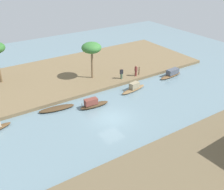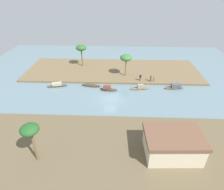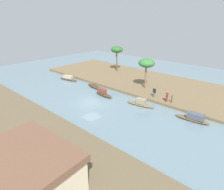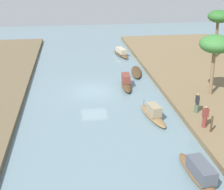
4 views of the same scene
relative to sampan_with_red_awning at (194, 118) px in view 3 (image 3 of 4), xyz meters
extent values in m
plane|color=slate|center=(14.05, 4.77, -0.47)|extent=(72.24, 72.24, 0.00)
cube|color=brown|center=(14.05, -9.10, -0.26)|extent=(44.50, 15.10, 0.43)
ellipsoid|color=brown|center=(0.17, 0.02, -0.27)|extent=(4.37, 1.31, 0.40)
cube|color=#4C515B|center=(-0.20, -0.02, 0.31)|extent=(2.12, 1.05, 0.77)
ellipsoid|color=brown|center=(7.74, 0.59, -0.29)|extent=(4.35, 1.59, 0.36)
cube|color=gray|center=(7.61, 0.57, 0.29)|extent=(1.49, 0.97, 0.79)
cylinder|color=brown|center=(9.59, 0.90, 0.08)|extent=(0.07, 0.07, 0.44)
ellipsoid|color=brown|center=(26.22, 0.12, -0.28)|extent=(4.60, 1.85, 0.38)
cube|color=tan|center=(26.21, 0.12, 0.21)|extent=(2.22, 1.23, 0.62)
ellipsoid|color=#47331E|center=(14.44, 1.51, -0.22)|extent=(3.79, 1.13, 0.50)
cube|color=brown|center=(14.89, 1.49, 0.40)|extent=(1.64, 0.84, 0.73)
cylinder|color=#47331E|center=(16.08, 1.41, 0.23)|extent=(0.07, 0.07, 0.49)
ellipsoid|color=#47331E|center=(18.58, -0.37, -0.27)|extent=(4.43, 1.73, 0.40)
cylinder|color=brown|center=(5.03, -2.44, 0.36)|extent=(0.32, 0.32, 0.81)
cube|color=brown|center=(5.03, -2.44, 1.09)|extent=(0.23, 0.42, 0.64)
sphere|color=#9E7556|center=(5.03, -2.44, 1.51)|extent=(0.22, 0.22, 0.22)
cylinder|color=#4C664C|center=(7.39, -2.80, 0.35)|extent=(0.39, 0.39, 0.78)
cube|color=#232328|center=(7.39, -2.80, 1.05)|extent=(0.50, 0.35, 0.62)
sphere|color=#9E7556|center=(7.39, -2.80, 1.47)|extent=(0.21, 0.21, 0.21)
cylinder|color=#4C3823|center=(4.29, -2.60, 0.56)|extent=(0.14, 0.14, 1.21)
cylinder|color=#7F6647|center=(10.77, -5.42, 1.97)|extent=(0.31, 0.46, 4.03)
ellipsoid|color=#387533|center=(10.77, -5.42, 4.55)|extent=(2.81, 2.81, 1.55)
cylinder|color=brown|center=(22.40, -11.21, 2.21)|extent=(0.33, 0.59, 4.50)
ellipsoid|color=#2D6628|center=(22.40, -11.21, 5.00)|extent=(2.76, 2.76, 1.52)
cube|color=beige|center=(5.15, 18.85, 1.34)|extent=(7.18, 5.19, 2.75)
cube|color=brown|center=(5.15, 18.85, 2.98)|extent=(7.61, 5.50, 0.54)
camera|label=1|loc=(28.12, 26.34, 16.21)|focal=42.81mm
camera|label=2|loc=(12.33, 36.85, 19.75)|focal=30.14mm
camera|label=3|loc=(-6.55, 23.03, 11.87)|focal=30.84mm
camera|label=4|loc=(-13.41, 6.72, 10.60)|focal=49.50mm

